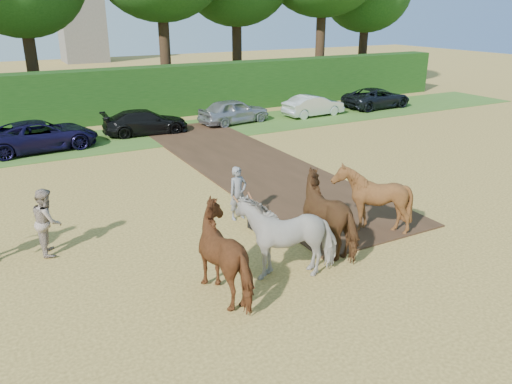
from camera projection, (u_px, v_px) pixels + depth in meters
name	position (u px, v px, depth m)	size (l,w,h in m)	color
ground	(315.00, 233.00, 14.71)	(120.00, 120.00, 0.00)	gold
earth_strip	(249.00, 164.00, 21.13)	(4.50, 17.00, 0.05)	#472D1C
grass_verge	(162.00, 134.00, 26.22)	(50.00, 5.00, 0.03)	#38601E
hedgerow	(135.00, 94.00, 29.41)	(46.00, 1.60, 3.00)	#14380F
spectator_near	(47.00, 221.00, 13.27)	(0.89, 0.69, 1.83)	#BFAA96
plough_team	(308.00, 222.00, 12.98)	(6.79, 5.33, 2.04)	brown
parked_cars	(199.00, 117.00, 27.12)	(30.73, 3.39, 1.42)	silver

